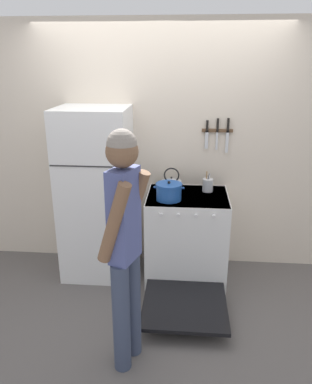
{
  "coord_description": "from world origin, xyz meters",
  "views": [
    {
      "loc": [
        0.28,
        -3.8,
        2.17
      ],
      "look_at": [
        -0.0,
        -0.48,
        0.98
      ],
      "focal_mm": 35.0,
      "sensor_mm": 36.0,
      "label": 1
    }
  ],
  "objects": [
    {
      "name": "ground_plane",
      "position": [
        0.0,
        0.0,
        0.0
      ],
      "size": [
        14.0,
        14.0,
        0.0
      ],
      "primitive_type": "plane",
      "color": "#5B5654"
    },
    {
      "name": "wall_back",
      "position": [
        0.0,
        0.03,
        1.27
      ],
      "size": [
        10.0,
        0.06,
        2.55
      ],
      "color": "beige",
      "rests_on": "ground_plane"
    },
    {
      "name": "refrigerator",
      "position": [
        -0.62,
        -0.31,
        0.87
      ],
      "size": [
        0.69,
        0.64,
        1.74
      ],
      "color": "white",
      "rests_on": "ground_plane"
    },
    {
      "name": "stove_range",
      "position": [
        0.3,
        -0.37,
        0.45
      ],
      "size": [
        0.8,
        1.38,
        0.9
      ],
      "color": "white",
      "rests_on": "ground_plane"
    },
    {
      "name": "dutch_oven_pot",
      "position": [
        0.12,
        -0.46,
        0.98
      ],
      "size": [
        0.29,
        0.25,
        0.19
      ],
      "color": "#1E4C9E",
      "rests_on": "stove_range"
    },
    {
      "name": "tea_kettle",
      "position": [
        0.13,
        -0.2,
        0.97
      ],
      "size": [
        0.26,
        0.21,
        0.24
      ],
      "color": "silver",
      "rests_on": "stove_range"
    },
    {
      "name": "utensil_jar",
      "position": [
        0.5,
        -0.19,
        0.96
      ],
      "size": [
        0.11,
        0.11,
        0.21
      ],
      "color": "#B7BABF",
      "rests_on": "stove_range"
    },
    {
      "name": "person",
      "position": [
        -0.12,
        -1.55,
        1.01
      ],
      "size": [
        0.36,
        0.42,
        1.77
      ],
      "rotation": [
        0.0,
        0.0,
        1.24
      ],
      "color": "#38425B",
      "rests_on": "ground_plane"
    },
    {
      "name": "wall_knife_strip",
      "position": [
        0.58,
        -0.02,
        1.49
      ],
      "size": [
        0.31,
        0.03,
        0.35
      ],
      "color": "brown"
    }
  ]
}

